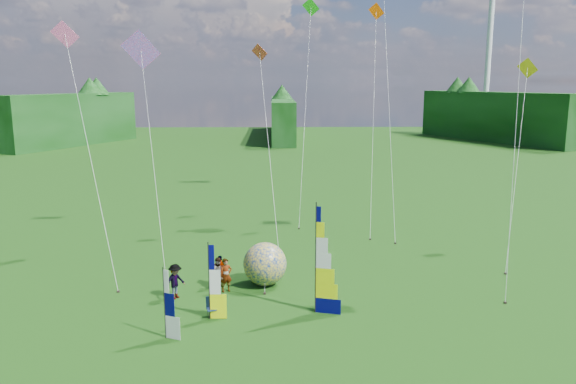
{
  "coord_description": "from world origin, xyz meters",
  "views": [
    {
      "loc": [
        -1.66,
        -21.81,
        10.62
      ],
      "look_at": [
        -1.0,
        4.0,
        5.5
      ],
      "focal_mm": 35.0,
      "sensor_mm": 36.0,
      "label": 1
    }
  ],
  "objects_px": {
    "spectator_b": "(219,273)",
    "spectator_d": "(220,271)",
    "side_banner_far": "(164,304)",
    "kite_whale": "(388,64)",
    "bol_inflatable": "(265,264)",
    "spectator_c": "(175,281)",
    "feather_banner_main": "(316,260)",
    "side_banner_left": "(209,282)",
    "spectator_a": "(226,275)",
    "camp_chair": "(212,307)"
  },
  "relations": [
    {
      "from": "spectator_c",
      "to": "camp_chair",
      "type": "xyz_separation_m",
      "value": [
        2.06,
        -2.32,
        -0.42
      ]
    },
    {
      "from": "spectator_c",
      "to": "spectator_d",
      "type": "distance_m",
      "value": 2.65
    },
    {
      "from": "camp_chair",
      "to": "kite_whale",
      "type": "xyz_separation_m",
      "value": [
        11.22,
        17.7,
        11.4
      ]
    },
    {
      "from": "spectator_b",
      "to": "kite_whale",
      "type": "height_order",
      "value": "kite_whale"
    },
    {
      "from": "spectator_a",
      "to": "spectator_b",
      "type": "height_order",
      "value": "spectator_a"
    },
    {
      "from": "feather_banner_main",
      "to": "bol_inflatable",
      "type": "height_order",
      "value": "feather_banner_main"
    },
    {
      "from": "side_banner_far",
      "to": "kite_whale",
      "type": "height_order",
      "value": "kite_whale"
    },
    {
      "from": "bol_inflatable",
      "to": "kite_whale",
      "type": "height_order",
      "value": "kite_whale"
    },
    {
      "from": "side_banner_left",
      "to": "side_banner_far",
      "type": "relative_size",
      "value": 1.16
    },
    {
      "from": "feather_banner_main",
      "to": "bol_inflatable",
      "type": "distance_m",
      "value": 4.61
    },
    {
      "from": "side_banner_far",
      "to": "spectator_d",
      "type": "relative_size",
      "value": 1.82
    },
    {
      "from": "side_banner_left",
      "to": "spectator_b",
      "type": "distance_m",
      "value": 4.07
    },
    {
      "from": "side_banner_far",
      "to": "kite_whale",
      "type": "distance_m",
      "value": 25.81
    },
    {
      "from": "feather_banner_main",
      "to": "spectator_b",
      "type": "bearing_deg",
      "value": 160.75
    },
    {
      "from": "bol_inflatable",
      "to": "spectator_c",
      "type": "relative_size",
      "value": 1.3
    },
    {
      "from": "spectator_b",
      "to": "side_banner_left",
      "type": "bearing_deg",
      "value": -95.47
    },
    {
      "from": "spectator_a",
      "to": "camp_chair",
      "type": "distance_m",
      "value": 3.23
    },
    {
      "from": "spectator_b",
      "to": "bol_inflatable",
      "type": "bearing_deg",
      "value": 2.88
    },
    {
      "from": "kite_whale",
      "to": "side_banner_left",
      "type": "bearing_deg",
      "value": -119.93
    },
    {
      "from": "spectator_a",
      "to": "bol_inflatable",
      "type": "bearing_deg",
      "value": 1.04
    },
    {
      "from": "side_banner_far",
      "to": "spectator_a",
      "type": "relative_size",
      "value": 1.73
    },
    {
      "from": "feather_banner_main",
      "to": "spectator_a",
      "type": "distance_m",
      "value": 5.43
    },
    {
      "from": "spectator_c",
      "to": "kite_whale",
      "type": "bearing_deg",
      "value": -2.38
    },
    {
      "from": "bol_inflatable",
      "to": "spectator_a",
      "type": "xyz_separation_m",
      "value": [
        -1.98,
        -0.92,
        -0.27
      ]
    },
    {
      "from": "feather_banner_main",
      "to": "camp_chair",
      "type": "height_order",
      "value": "feather_banner_main"
    },
    {
      "from": "side_banner_left",
      "to": "bol_inflatable",
      "type": "xyz_separation_m",
      "value": [
        2.44,
        4.28,
        -0.6
      ]
    },
    {
      "from": "feather_banner_main",
      "to": "side_banner_left",
      "type": "distance_m",
      "value": 4.94
    },
    {
      "from": "spectator_a",
      "to": "spectator_c",
      "type": "relative_size",
      "value": 0.99
    },
    {
      "from": "side_banner_left",
      "to": "side_banner_far",
      "type": "height_order",
      "value": "side_banner_left"
    },
    {
      "from": "spectator_b",
      "to": "kite_whale",
      "type": "xyz_separation_m",
      "value": [
        11.26,
        13.92,
        11.06
      ]
    },
    {
      "from": "feather_banner_main",
      "to": "bol_inflatable",
      "type": "relative_size",
      "value": 2.21
    },
    {
      "from": "side_banner_far",
      "to": "spectator_d",
      "type": "distance_m",
      "value": 6.34
    },
    {
      "from": "spectator_d",
      "to": "kite_whale",
      "type": "xyz_separation_m",
      "value": [
        11.21,
        13.72,
        11.04
      ]
    },
    {
      "from": "spectator_b",
      "to": "spectator_c",
      "type": "distance_m",
      "value": 2.49
    },
    {
      "from": "side_banner_far",
      "to": "spectator_a",
      "type": "height_order",
      "value": "side_banner_far"
    },
    {
      "from": "spectator_a",
      "to": "spectator_c",
      "type": "height_order",
      "value": "spectator_c"
    },
    {
      "from": "side_banner_far",
      "to": "camp_chair",
      "type": "bearing_deg",
      "value": 72.56
    },
    {
      "from": "side_banner_left",
      "to": "bol_inflatable",
      "type": "distance_m",
      "value": 4.96
    },
    {
      "from": "feather_banner_main",
      "to": "side_banner_far",
      "type": "height_order",
      "value": "feather_banner_main"
    },
    {
      "from": "side_banner_far",
      "to": "spectator_c",
      "type": "relative_size",
      "value": 1.71
    },
    {
      "from": "camp_chair",
      "to": "bol_inflatable",
      "type": "bearing_deg",
      "value": 44.0
    },
    {
      "from": "spectator_b",
      "to": "camp_chair",
      "type": "xyz_separation_m",
      "value": [
        0.04,
        -3.78,
        -0.34
      ]
    },
    {
      "from": "feather_banner_main",
      "to": "camp_chair",
      "type": "distance_m",
      "value": 5.19
    },
    {
      "from": "spectator_d",
      "to": "kite_whale",
      "type": "height_order",
      "value": "kite_whale"
    },
    {
      "from": "side_banner_far",
      "to": "spectator_c",
      "type": "distance_m",
      "value": 4.45
    },
    {
      "from": "feather_banner_main",
      "to": "kite_whale",
      "type": "distance_m",
      "value": 20.68
    },
    {
      "from": "side_banner_left",
      "to": "side_banner_far",
      "type": "bearing_deg",
      "value": -129.56
    },
    {
      "from": "spectator_b",
      "to": "spectator_d",
      "type": "bearing_deg",
      "value": 70.93
    },
    {
      "from": "kite_whale",
      "to": "side_banner_far",
      "type": "bearing_deg",
      "value": -120.84
    },
    {
      "from": "feather_banner_main",
      "to": "spectator_b",
      "type": "distance_m",
      "value": 6.1
    }
  ]
}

